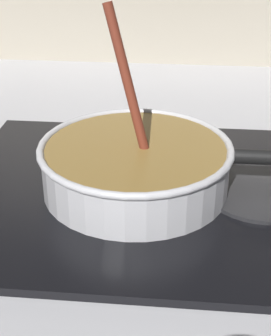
# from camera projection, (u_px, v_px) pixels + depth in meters

# --- Properties ---
(ground) EXTENTS (2.40, 1.60, 0.04)m
(ground) POSITION_uv_depth(u_px,v_px,m) (81.00, 237.00, 0.73)
(ground) COLOR #B7B7BC
(hob_plate) EXTENTS (0.56, 0.48, 0.01)m
(hob_plate) POSITION_uv_depth(u_px,v_px,m) (136.00, 191.00, 0.79)
(hob_plate) COLOR black
(hob_plate) RESTS_ON ground
(burner_ring) EXTENTS (0.18, 0.18, 0.01)m
(burner_ring) POSITION_uv_depth(u_px,v_px,m) (136.00, 186.00, 0.78)
(burner_ring) COLOR #592D0C
(burner_ring) RESTS_ON hob_plate
(spare_burner) EXTENTS (0.17, 0.17, 0.01)m
(spare_burner) POSITION_uv_depth(u_px,v_px,m) (259.00, 192.00, 0.77)
(spare_burner) COLOR #262628
(spare_burner) RESTS_ON hob_plate
(cooking_pan) EXTENTS (0.46, 0.29, 0.27)m
(cooking_pan) POSITION_uv_depth(u_px,v_px,m) (137.00, 165.00, 0.77)
(cooking_pan) COLOR silver
(cooking_pan) RESTS_ON hob_plate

